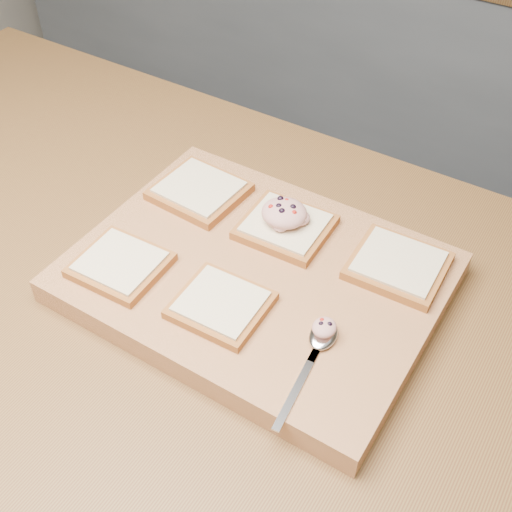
# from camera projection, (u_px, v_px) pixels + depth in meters

# --- Properties ---
(island_counter) EXTENTS (2.00, 0.80, 0.90)m
(island_counter) POSITION_uv_depth(u_px,v_px,m) (293.00, 480.00, 1.16)
(island_counter) COLOR slate
(island_counter) RESTS_ON ground
(cutting_board) EXTENTS (0.48, 0.36, 0.04)m
(cutting_board) POSITION_uv_depth(u_px,v_px,m) (256.00, 277.00, 0.88)
(cutting_board) COLOR tan
(cutting_board) RESTS_ON island_counter
(bread_far_left) EXTENTS (0.13, 0.12, 0.02)m
(bread_far_left) POSITION_uv_depth(u_px,v_px,m) (199.00, 191.00, 0.97)
(bread_far_left) COLOR #A4632A
(bread_far_left) RESTS_ON cutting_board
(bread_far_center) EXTENTS (0.12, 0.12, 0.02)m
(bread_far_center) POSITION_uv_depth(u_px,v_px,m) (286.00, 226.00, 0.91)
(bread_far_center) COLOR #A4632A
(bread_far_center) RESTS_ON cutting_board
(bread_far_right) EXTENTS (0.13, 0.12, 0.02)m
(bread_far_right) POSITION_uv_depth(u_px,v_px,m) (398.00, 265.00, 0.86)
(bread_far_right) COLOR #A4632A
(bread_far_right) RESTS_ON cutting_board
(bread_near_left) EXTENTS (0.12, 0.11, 0.02)m
(bread_near_left) POSITION_uv_depth(u_px,v_px,m) (120.00, 264.00, 0.86)
(bread_near_left) COLOR #A4632A
(bread_near_left) RESTS_ON cutting_board
(bread_near_center) EXTENTS (0.12, 0.11, 0.02)m
(bread_near_center) POSITION_uv_depth(u_px,v_px,m) (221.00, 304.00, 0.81)
(bread_near_center) COLOR #A4632A
(bread_near_center) RESTS_ON cutting_board
(tuna_salad_dollop) EXTENTS (0.07, 0.06, 0.03)m
(tuna_salad_dollop) POSITION_uv_depth(u_px,v_px,m) (284.00, 213.00, 0.89)
(tuna_salad_dollop) COLOR tan
(tuna_salad_dollop) RESTS_ON bread_far_center
(spoon) EXTENTS (0.04, 0.17, 0.01)m
(spoon) POSITION_uv_depth(u_px,v_px,m) (320.00, 342.00, 0.77)
(spoon) COLOR silver
(spoon) RESTS_ON cutting_board
(spoon_salad) EXTENTS (0.03, 0.03, 0.02)m
(spoon_salad) POSITION_uv_depth(u_px,v_px,m) (324.00, 327.00, 0.76)
(spoon_salad) COLOR tan
(spoon_salad) RESTS_ON spoon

